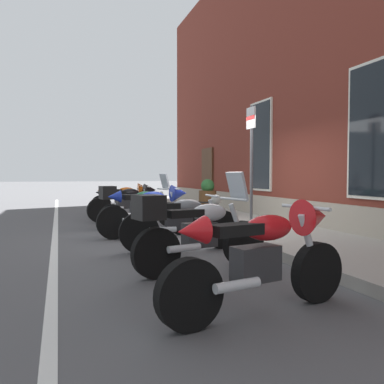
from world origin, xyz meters
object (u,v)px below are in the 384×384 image
at_px(motorcycle_blue_sport, 152,209).
at_px(parking_sign, 251,150).
at_px(motorcycle_black_sport, 129,201).
at_px(motorcycle_green_touring, 137,206).
at_px(motorcycle_orange_sport, 126,198).
at_px(barrel_planter, 208,198).
at_px(motorcycle_silver_touring, 196,231).
at_px(motorcycle_red_sport, 267,252).
at_px(motorcycle_grey_naked, 183,222).

relative_size(motorcycle_blue_sport, parking_sign, 0.84).
xyz_separation_m(motorcycle_black_sport, motorcycle_green_touring, (1.57, -0.08, -0.01)).
bearing_deg(parking_sign, motorcycle_orange_sport, -160.93).
bearing_deg(barrel_planter, motorcycle_silver_touring, -22.08).
height_order(motorcycle_black_sport, barrel_planter, barrel_planter).
relative_size(motorcycle_silver_touring, barrel_planter, 1.97).
bearing_deg(motorcycle_red_sport, motorcycle_black_sport, 179.82).
xyz_separation_m(motorcycle_grey_naked, parking_sign, (-1.02, 1.81, 1.32)).
relative_size(motorcycle_orange_sport, motorcycle_blue_sport, 0.95).
distance_m(motorcycle_blue_sport, motorcycle_grey_naked, 1.65).
bearing_deg(barrel_planter, parking_sign, -6.26).
distance_m(motorcycle_silver_touring, parking_sign, 3.54).
bearing_deg(motorcycle_red_sport, barrel_planter, 163.15).
relative_size(parking_sign, barrel_planter, 2.54).
bearing_deg(motorcycle_silver_touring, motorcycle_orange_sport, 177.66).
relative_size(motorcycle_orange_sport, barrel_planter, 2.02).
bearing_deg(motorcycle_red_sport, parking_sign, 154.97).
xyz_separation_m(motorcycle_grey_naked, barrel_planter, (-4.61, 2.20, 0.12)).
height_order(motorcycle_black_sport, motorcycle_silver_touring, motorcycle_silver_touring).
bearing_deg(motorcycle_orange_sport, motorcycle_green_touring, -4.32).
distance_m(motorcycle_red_sport, barrel_planter, 8.16).
relative_size(motorcycle_blue_sport, motorcycle_grey_naked, 1.01).
bearing_deg(motorcycle_black_sport, motorcycle_silver_touring, -1.46).
bearing_deg(barrel_planter, motorcycle_red_sport, -16.85).
xyz_separation_m(motorcycle_black_sport, barrel_planter, (-0.07, 2.34, 0.04)).
bearing_deg(motorcycle_orange_sport, motorcycle_grey_naked, -0.20).
xyz_separation_m(motorcycle_orange_sport, motorcycle_black_sport, (1.65, -0.16, 0.01)).
distance_m(motorcycle_green_touring, parking_sign, 3.08).
relative_size(motorcycle_green_touring, parking_sign, 0.81).
bearing_deg(motorcycle_blue_sport, motorcycle_red_sport, -0.09).
bearing_deg(parking_sign, motorcycle_blue_sport, -107.45).
bearing_deg(motorcycle_grey_naked, parking_sign, 119.42).
bearing_deg(motorcycle_silver_touring, motorcycle_grey_naked, 169.23).
height_order(motorcycle_orange_sport, motorcycle_green_touring, motorcycle_green_touring).
height_order(motorcycle_red_sport, parking_sign, parking_sign).
relative_size(motorcycle_orange_sport, motorcycle_silver_touring, 1.02).
xyz_separation_m(motorcycle_grey_naked, motorcycle_red_sport, (3.20, -0.16, 0.09)).
relative_size(motorcycle_black_sport, motorcycle_red_sport, 1.03).
relative_size(motorcycle_orange_sport, motorcycle_red_sport, 0.97).
relative_size(motorcycle_black_sport, motorcycle_silver_touring, 1.09).
bearing_deg(motorcycle_green_touring, motorcycle_grey_naked, 4.26).
bearing_deg(motorcycle_grey_naked, motorcycle_black_sport, -178.25).
height_order(motorcycle_grey_naked, barrel_planter, barrel_planter).
distance_m(motorcycle_black_sport, motorcycle_silver_touring, 6.09).
height_order(motorcycle_grey_naked, motorcycle_red_sport, motorcycle_red_sport).
relative_size(motorcycle_blue_sport, motorcycle_red_sport, 1.03).
bearing_deg(motorcycle_grey_naked, motorcycle_silver_touring, -10.77).
bearing_deg(motorcycle_silver_touring, motorcycle_green_touring, 179.08).
bearing_deg(motorcycle_black_sport, barrel_planter, 91.63).
bearing_deg(motorcycle_orange_sport, barrel_planter, 54.04).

